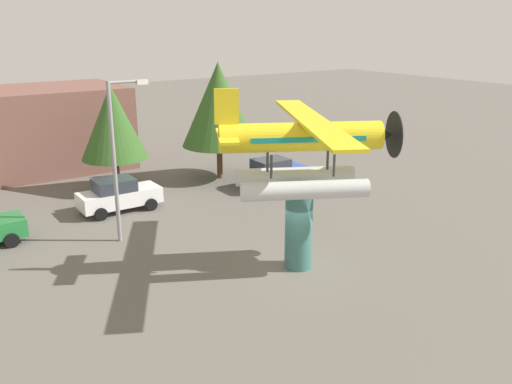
{
  "coord_description": "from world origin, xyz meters",
  "views": [
    {
      "loc": [
        -12.96,
        -15.84,
        9.52
      ],
      "look_at": [
        0.0,
        3.0,
        2.41
      ],
      "focal_mm": 38.5,
      "sensor_mm": 36.0,
      "label": 1
    }
  ],
  "objects": [
    {
      "name": "ground_plane",
      "position": [
        0.0,
        0.0,
        0.0
      ],
      "size": [
        140.0,
        140.0,
        0.0
      ],
      "primitive_type": "plane",
      "color": "#605B54"
    },
    {
      "name": "display_pedestal",
      "position": [
        0.0,
        0.0,
        1.6
      ],
      "size": [
        1.1,
        1.1,
        3.21
      ],
      "primitive_type": "cylinder",
      "color": "#386B66",
      "rests_on": "ground"
    },
    {
      "name": "floatplane_monument",
      "position": [
        0.12,
        -0.06,
        4.88
      ],
      "size": [
        7.11,
        9.73,
        4.0
      ],
      "rotation": [
        0.0,
        0.0,
        -0.48
      ],
      "color": "silver",
      "rests_on": "display_pedestal"
    },
    {
      "name": "car_mid_white",
      "position": [
        -3.42,
        10.73,
        0.88
      ],
      "size": [
        4.2,
        2.02,
        1.76
      ],
      "color": "white",
      "rests_on": "ground"
    },
    {
      "name": "car_far_blue",
      "position": [
        5.81,
        9.62,
        0.88
      ],
      "size": [
        4.2,
        2.02,
        1.76
      ],
      "color": "#2847B7",
      "rests_on": "ground"
    },
    {
      "name": "streetlight_primary",
      "position": [
        -4.72,
        6.74,
        4.21
      ],
      "size": [
        1.84,
        0.28,
        7.18
      ],
      "color": "gray",
      "rests_on": "ground"
    },
    {
      "name": "storefront_building",
      "position": [
        -5.89,
        22.0,
        2.7
      ],
      "size": [
        13.77,
        7.29,
        5.4
      ],
      "primitive_type": "cube",
      "color": "brown",
      "rests_on": "ground"
    },
    {
      "name": "tree_east",
      "position": [
        -2.1,
        14.39,
        4.02
      ],
      "size": [
        3.8,
        3.8,
        6.14
      ],
      "color": "brown",
      "rests_on": "ground"
    },
    {
      "name": "tree_center_back",
      "position": [
        4.23,
        13.21,
        4.66
      ],
      "size": [
        4.6,
        4.6,
        7.23
      ],
      "color": "brown",
      "rests_on": "ground"
    }
  ]
}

